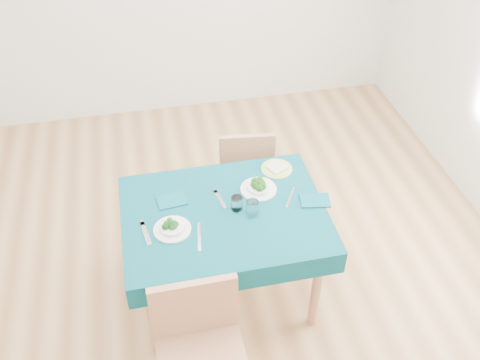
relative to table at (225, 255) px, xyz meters
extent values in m
cube|color=#A57344|center=(0.13, 0.17, -0.39)|extent=(4.00, 4.50, 0.02)
cube|color=#074653|center=(0.00, 0.00, 0.00)|extent=(1.22, 0.93, 0.76)
cube|color=#AD7551|center=(-0.27, -0.78, 0.21)|extent=(0.47, 0.52, 1.17)
cube|color=#AD7551|center=(0.30, 0.79, 0.11)|extent=(0.44, 0.47, 0.98)
cube|color=silver|center=(-0.48, -0.07, 0.38)|extent=(0.06, 0.20, 0.00)
cube|color=silver|center=(-0.18, -0.16, 0.38)|extent=(0.05, 0.23, 0.00)
cube|color=silver|center=(0.00, 0.12, 0.38)|extent=(0.06, 0.18, 0.00)
cube|color=silver|center=(0.43, 0.05, 0.38)|extent=(0.11, 0.18, 0.00)
cube|color=#0A4E5B|center=(-0.30, 0.17, 0.38)|extent=(0.19, 0.14, 0.01)
cube|color=#0A4E5B|center=(0.57, -0.02, 0.38)|extent=(0.20, 0.16, 0.01)
cylinder|color=white|center=(0.08, 0.02, 0.42)|extent=(0.07, 0.07, 0.09)
cylinder|color=white|center=(0.16, -0.05, 0.43)|extent=(0.08, 0.08, 0.10)
cylinder|color=#B5D467|center=(0.42, 0.33, 0.38)|extent=(0.21, 0.21, 0.01)
cube|color=beige|center=(0.42, 0.33, 0.40)|extent=(0.15, 0.15, 0.02)
camera|label=1|loc=(-0.39, -2.28, 2.62)|focal=40.00mm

